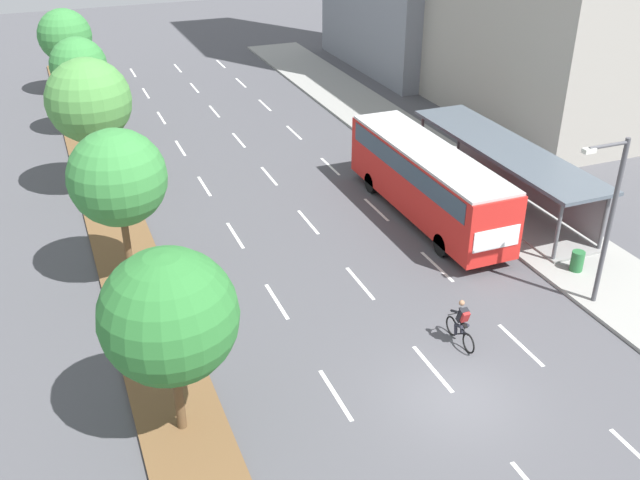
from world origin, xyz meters
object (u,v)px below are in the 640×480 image
at_px(median_tree_fifth, 65,36).
at_px(trash_bin, 577,261).
at_px(median_tree_third, 89,101).
at_px(streetlight, 608,213).
at_px(bus_shelter, 507,168).
at_px(bus, 427,176).
at_px(cyclist, 461,324).
at_px(median_tree_second, 117,178).
at_px(median_tree_nearest, 169,316).
at_px(median_tree_fourth, 78,66).

height_order(median_tree_fifth, trash_bin, median_tree_fifth).
distance_m(median_tree_third, streetlight, 23.32).
distance_m(bus_shelter, bus, 4.29).
height_order(median_tree_third, median_tree_fifth, median_tree_third).
bearing_deg(cyclist, median_tree_second, 139.91).
distance_m(bus_shelter, median_tree_nearest, 20.37).
relative_size(bus_shelter, streetlight, 1.89).
relative_size(median_tree_fourth, median_tree_fifth, 1.00).
xyz_separation_m(bus, cyclist, (-3.68, -9.11, -1.28)).
distance_m(bus, median_tree_nearest, 16.81).
bearing_deg(trash_bin, median_tree_fourth, 124.62).
height_order(median_tree_fifth, streetlight, streetlight).
height_order(median_tree_fourth, streetlight, streetlight).
distance_m(median_tree_third, median_tree_fourth, 9.01).
bearing_deg(median_tree_fifth, bus_shelter, -56.05).
xyz_separation_m(bus, median_tree_fourth, (-13.39, 17.23, 2.15)).
bearing_deg(median_tree_second, cyclist, -40.09).
height_order(median_tree_fourth, trash_bin, median_tree_fourth).
relative_size(bus_shelter, median_tree_nearest, 2.09).
height_order(median_tree_second, median_tree_fourth, median_tree_second).
bearing_deg(median_tree_nearest, trash_bin, 9.88).
bearing_deg(median_tree_fourth, bus_shelter, -44.53).
bearing_deg(streetlight, median_tree_third, 132.81).
bearing_deg(streetlight, bus_shelter, 76.36).
bearing_deg(median_tree_third, median_tree_nearest, -89.66).
bearing_deg(bus, median_tree_nearest, -144.37).
height_order(cyclist, median_tree_second, median_tree_second).
relative_size(cyclist, median_tree_fifth, 0.32).
bearing_deg(cyclist, bus, 68.02).
relative_size(bus_shelter, cyclist, 6.74).
height_order(bus_shelter, median_tree_fourth, median_tree_fourth).
xyz_separation_m(bus, median_tree_third, (-13.67, 8.24, 2.73)).
bearing_deg(bus_shelter, trash_bin, -99.23).
bearing_deg(streetlight, trash_bin, 63.33).
relative_size(median_tree_fifth, trash_bin, 6.76).
xyz_separation_m(median_tree_fifth, streetlight, (15.64, -35.06, -0.17)).
bearing_deg(median_tree_fourth, trash_bin, -55.38).
height_order(median_tree_nearest, median_tree_fourth, median_tree_nearest).
relative_size(median_tree_third, median_tree_fifth, 1.16).
xyz_separation_m(median_tree_second, median_tree_fourth, (0.24, 17.97, -0.28)).
xyz_separation_m(median_tree_fifth, trash_bin, (16.67, -33.01, -3.48)).
height_order(bus, trash_bin, bus).
height_order(median_tree_nearest, median_tree_third, median_tree_third).
xyz_separation_m(median_tree_nearest, median_tree_fifth, (0.10, 35.93, 0.00)).
distance_m(cyclist, streetlight, 6.62).
relative_size(median_tree_second, median_tree_third, 0.93).
height_order(bus, median_tree_nearest, median_tree_nearest).
bearing_deg(median_tree_third, streetlight, -47.19).
xyz_separation_m(cyclist, streetlight, (5.85, 0.26, 3.10)).
xyz_separation_m(median_tree_second, median_tree_third, (-0.04, 8.98, 0.31)).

